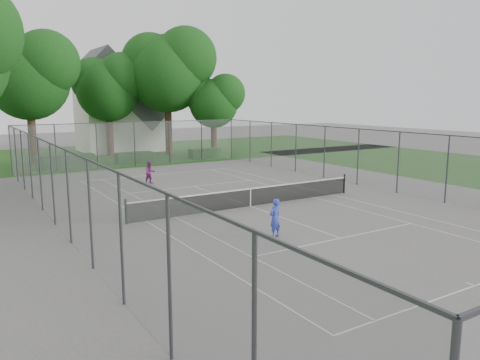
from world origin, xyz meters
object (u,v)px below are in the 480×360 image
girl_player (275,218)px  woman_player (150,173)px  tennis_net (251,196)px  house (122,110)px

girl_player → woman_player: (0.13, 13.60, -0.05)m
girl_player → woman_player: girl_player is taller
tennis_net → house: (2.81, 28.75, 3.65)m
house → woman_player: house is taller
tennis_net → girl_player: bearing=-112.9°
woman_player → house: bearing=69.7°
house → girl_player: size_ratio=6.74×
tennis_net → girl_player: girl_player is taller
girl_player → woman_player: bearing=-105.0°
house → woman_player: size_ratio=7.18×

